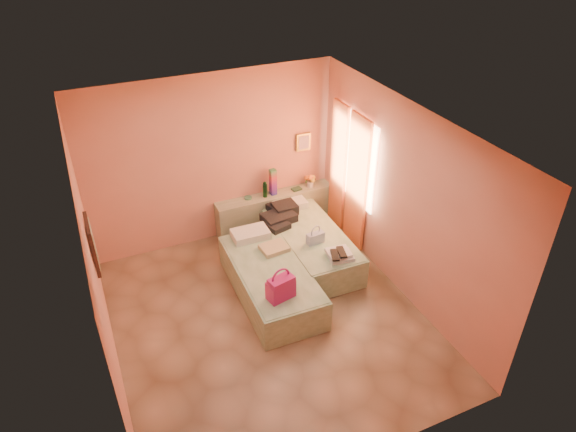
# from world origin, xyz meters

# --- Properties ---
(ground) EXTENTS (4.50, 4.50, 0.00)m
(ground) POSITION_xyz_m (0.00, 0.00, 0.00)
(ground) COLOR tan
(ground) RESTS_ON ground
(room_walls) EXTENTS (4.02, 4.51, 2.81)m
(room_walls) POSITION_xyz_m (0.21, 0.57, 1.79)
(room_walls) COLOR tan
(room_walls) RESTS_ON ground
(headboard_ledge) EXTENTS (2.05, 0.30, 0.65)m
(headboard_ledge) POSITION_xyz_m (0.98, 2.10, 0.33)
(headboard_ledge) COLOR #99A184
(headboard_ledge) RESTS_ON ground
(bed_left) EXTENTS (0.94, 2.02, 0.50)m
(bed_left) POSITION_xyz_m (0.23, 0.49, 0.25)
(bed_left) COLOR #ACC59F
(bed_left) RESTS_ON ground
(bed_right) EXTENTS (0.94, 2.02, 0.50)m
(bed_right) POSITION_xyz_m (1.13, 1.05, 0.25)
(bed_right) COLOR #ACC59F
(bed_right) RESTS_ON ground
(water_bottle) EXTENTS (0.09, 0.09, 0.26)m
(water_bottle) POSITION_xyz_m (0.80, 2.09, 0.78)
(water_bottle) COLOR #153A1C
(water_bottle) RESTS_ON headboard_ledge
(rainbow_box) EXTENTS (0.11, 0.11, 0.46)m
(rainbow_box) POSITION_xyz_m (0.95, 2.12, 0.88)
(rainbow_box) COLOR #B41664
(rainbow_box) RESTS_ON headboard_ledge
(small_dish) EXTENTS (0.14, 0.14, 0.03)m
(small_dish) POSITION_xyz_m (0.51, 2.15, 0.67)
(small_dish) COLOR #447E60
(small_dish) RESTS_ON headboard_ledge
(green_book) EXTENTS (0.18, 0.14, 0.03)m
(green_book) POSITION_xyz_m (1.37, 2.09, 0.66)
(green_book) COLOR #234330
(green_book) RESTS_ON headboard_ledge
(flower_vase) EXTENTS (0.25, 0.25, 0.27)m
(flower_vase) POSITION_xyz_m (1.63, 2.09, 0.78)
(flower_vase) COLOR beige
(flower_vase) RESTS_ON headboard_ledge
(magenta_handbag) EXTENTS (0.39, 0.27, 0.33)m
(magenta_handbag) POSITION_xyz_m (0.11, -0.15, 0.67)
(magenta_handbag) COLOR #B41664
(magenta_handbag) RESTS_ON bed_left
(khaki_garment) EXTENTS (0.41, 0.34, 0.07)m
(khaki_garment) POSITION_xyz_m (0.44, 0.84, 0.53)
(khaki_garment) COLOR tan
(khaki_garment) RESTS_ON bed_left
(clothes_pile) EXTENTS (0.61, 0.61, 0.17)m
(clothes_pile) POSITION_xyz_m (0.85, 1.53, 0.58)
(clothes_pile) COLOR black
(clothes_pile) RESTS_ON bed_right
(blue_handbag) EXTENTS (0.28, 0.14, 0.17)m
(blue_handbag) POSITION_xyz_m (1.07, 0.75, 0.59)
(blue_handbag) COLOR #3B598E
(blue_handbag) RESTS_ON bed_right
(towel_stack) EXTENTS (0.40, 0.36, 0.10)m
(towel_stack) POSITION_xyz_m (1.24, 0.29, 0.55)
(towel_stack) COLOR white
(towel_stack) RESTS_ON bed_right
(sandal_pair) EXTENTS (0.28, 0.32, 0.03)m
(sandal_pair) POSITION_xyz_m (1.18, 0.24, 0.61)
(sandal_pair) COLOR black
(sandal_pair) RESTS_ON towel_stack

